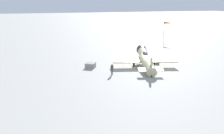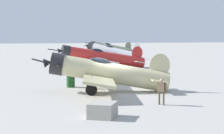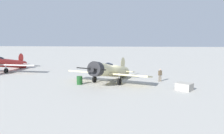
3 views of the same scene
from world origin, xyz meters
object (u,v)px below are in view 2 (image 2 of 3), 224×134
Objects in this scene: airplane_mid_apron at (101,57)px; fuel_drum at (71,81)px; airplane_foreground at (105,73)px; airplane_outer_stand at (110,47)px; ground_crew_mechanic at (161,89)px; equipment_crate at (103,110)px; airplane_far_line at (112,51)px.

fuel_drum is (-7.31, -15.60, -0.98)m from airplane_mid_apron.
airplane_foreground is at bearing -60.57° from fuel_drum.
ground_crew_mechanic is at bearing 119.76° from airplane_outer_stand.
fuel_drum is at bearing 85.48° from equipment_crate.
airplane_foreground is 61.17m from airplane_outer_stand.
airplane_far_line is 49.87m from equipment_crate.
equipment_crate is at bearing 87.24° from airplane_foreground.
fuel_drum is at bearing -44.69° from airplane_foreground.
airplane_far_line is at bearing -93.66° from airplane_foreground.
airplane_foreground reaches higher than equipment_crate.
ground_crew_mechanic is 0.83× the size of equipment_crate.
airplane_outer_stand is 58.77m from fuel_drum.
airplane_foreground is 41.37m from airplane_far_line.
airplane_mid_apron reaches higher than airplane_foreground.
equipment_crate is at bearing -11.99° from ground_crew_mechanic.
airplane_outer_stand is 6.62× the size of ground_crew_mechanic.
airplane_far_line is 10.07× the size of fuel_drum.
fuel_drum is (-15.66, -35.75, -0.86)m from airplane_far_line.
airplane_far_line is at bearing -143.64° from ground_crew_mechanic.
airplane_mid_apron is at bearing 64.88° from fuel_drum.
equipment_crate is (-16.56, -47.04, -0.96)m from airplane_far_line.
airplane_foreground is 3.83m from fuel_drum.
airplane_outer_stand is 66.39m from ground_crew_mechanic.
ground_crew_mechanic is (1.54, -5.95, -0.46)m from airplane_foreground.
airplane_outer_stand is at bearing -109.82° from airplane_mid_apron.
airplane_outer_stand is 69.68m from equipment_crate.
airplane_far_line is 5.07× the size of equipment_crate.
airplane_far_line reaches higher than ground_crew_mechanic.
airplane_far_line reaches higher than airplane_outer_stand.
airplane_mid_apron is at bearing 115.66° from airplane_outer_stand.
airplane_mid_apron is 41.58m from airplane_outer_stand.
airplane_far_line reaches higher than equipment_crate.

